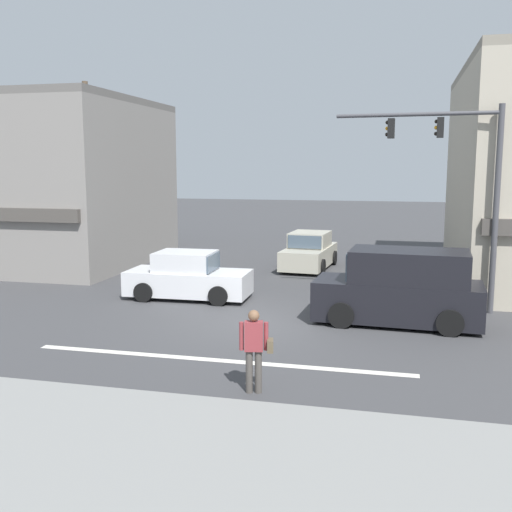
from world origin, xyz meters
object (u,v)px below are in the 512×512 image
at_px(utility_pole_near_left, 89,177).
at_px(sedan_waiting_far, 309,252).
at_px(street_tree, 512,195).
at_px(traffic_light_mast, 463,174).
at_px(van_crossing_leftbound, 401,289).
at_px(pedestrian_foreground_with_bag, 255,346).
at_px(sedan_approaching_near, 188,277).

xyz_separation_m(utility_pole_near_left, sedan_waiting_far, (8.27, 3.82, -3.26)).
relative_size(street_tree, utility_pole_near_left, 0.65).
distance_m(street_tree, traffic_light_mast, 5.26).
bearing_deg(sedan_waiting_far, van_crossing_leftbound, -65.60).
bearing_deg(pedestrian_foreground_with_bag, van_crossing_leftbound, 65.32).
height_order(traffic_light_mast, pedestrian_foreground_with_bag, traffic_light_mast).
height_order(sedan_approaching_near, van_crossing_leftbound, van_crossing_leftbound).
bearing_deg(van_crossing_leftbound, sedan_approaching_near, 166.16).
distance_m(utility_pole_near_left, sedan_waiting_far, 9.67).
xyz_separation_m(utility_pole_near_left, traffic_light_mast, (13.82, -2.70, 0.20)).
height_order(sedan_waiting_far, sedan_approaching_near, same).
distance_m(street_tree, van_crossing_leftbound, 8.10).
xyz_separation_m(traffic_light_mast, pedestrian_foreground_with_bag, (-4.44, -7.99, -3.22)).
bearing_deg(sedan_approaching_near, traffic_light_mast, 1.88).
bearing_deg(utility_pole_near_left, sedan_waiting_far, 24.82).
relative_size(traffic_light_mast, van_crossing_leftbound, 1.32).
xyz_separation_m(van_crossing_leftbound, pedestrian_foreground_with_bag, (-2.76, -6.00, -0.05)).
distance_m(street_tree, pedestrian_foreground_with_bag, 14.53).
bearing_deg(traffic_light_mast, van_crossing_leftbound, -130.21).
relative_size(utility_pole_near_left, van_crossing_leftbound, 1.63).
height_order(sedan_waiting_far, van_crossing_leftbound, van_crossing_leftbound).
height_order(traffic_light_mast, van_crossing_leftbound, traffic_light_mast).
height_order(utility_pole_near_left, sedan_waiting_far, utility_pole_near_left).
xyz_separation_m(street_tree, sedan_waiting_far, (-7.75, 1.82, -2.65)).
height_order(van_crossing_leftbound, pedestrian_foreground_with_bag, van_crossing_leftbound).
bearing_deg(pedestrian_foreground_with_bag, traffic_light_mast, 60.94).
bearing_deg(sedan_waiting_far, utility_pole_near_left, -155.18).
bearing_deg(utility_pole_near_left, van_crossing_leftbound, -21.18).
bearing_deg(traffic_light_mast, sedan_waiting_far, 130.39).
relative_size(utility_pole_near_left, pedestrian_foreground_with_bag, 4.58).
distance_m(street_tree, sedan_approaching_near, 12.21).
bearing_deg(van_crossing_leftbound, utility_pole_near_left, 158.82).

